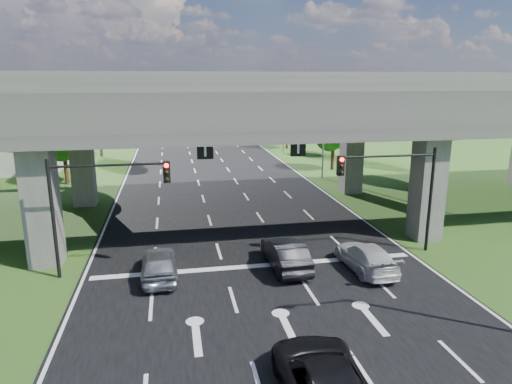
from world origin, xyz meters
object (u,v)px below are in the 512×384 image
object	(u,v)px
streetlight_beyond	(281,109)
car_white	(366,257)
signal_left	(98,194)
streetlight_far	(320,119)
signal_right	(397,181)
car_silver	(159,263)
car_dark	(285,254)
car_trailing	(325,381)

from	to	relation	value
streetlight_beyond	car_white	xyz separation A→B (m)	(-4.70, -37.97, -5.13)
signal_left	streetlight_far	distance (m)	26.95
signal_right	streetlight_beyond	size ratio (longest dim) A/B	0.60
streetlight_beyond	car_silver	xyz separation A→B (m)	(-15.18, -37.00, -5.07)
signal_left	streetlight_far	world-z (taller)	streetlight_far
car_dark	streetlight_far	bearing A→B (deg)	-114.46
car_white	signal_right	bearing A→B (deg)	-144.14
car_silver	car_white	world-z (taller)	car_silver
signal_right	streetlight_far	distance (m)	20.25
car_dark	signal_right	bearing A→B (deg)	-173.57
signal_left	car_white	bearing A→B (deg)	-8.21
signal_left	streetlight_beyond	xyz separation A→B (m)	(17.92, 36.06, 1.66)
car_silver	car_white	distance (m)	10.53
streetlight_far	car_silver	xyz separation A→B (m)	(-15.18, -21.00, -5.07)
car_trailing	streetlight_far	bearing A→B (deg)	-106.09
signal_right	car_trailing	world-z (taller)	signal_right
signal_left	car_silver	distance (m)	4.47
streetlight_far	car_trailing	distance (m)	33.19
signal_right	car_white	xyz separation A→B (m)	(-2.42, -1.91, -3.47)
signal_right	car_dark	distance (m)	7.36
streetlight_far	streetlight_beyond	world-z (taller)	same
car_dark	car_white	distance (m)	4.15
car_dark	streetlight_beyond	bearing A→B (deg)	-105.16
signal_right	car_silver	bearing A→B (deg)	-175.82
signal_right	car_trailing	distance (m)	14.04
car_dark	signal_left	bearing A→B (deg)	-7.74
signal_right	streetlight_beyond	world-z (taller)	streetlight_beyond
car_silver	car_trailing	size ratio (longest dim) A/B	0.80
car_silver	car_trailing	bearing A→B (deg)	114.57
streetlight_beyond	car_white	bearing A→B (deg)	-97.05
signal_left	car_dark	xyz separation A→B (m)	(9.19, -0.94, -3.39)
car_silver	car_dark	size ratio (longest dim) A/B	0.95
streetlight_far	car_silver	size ratio (longest dim) A/B	2.27
car_silver	signal_left	bearing A→B (deg)	-20.84
car_white	car_trailing	distance (m)	10.71
streetlight_beyond	car_trailing	distance (m)	48.54
car_white	car_trailing	world-z (taller)	car_trailing
car_white	streetlight_far	bearing A→B (deg)	-104.42
car_silver	signal_right	bearing A→B (deg)	-177.69
car_dark	car_silver	bearing A→B (deg)	-1.88
streetlight_far	car_dark	size ratio (longest dim) A/B	2.15
streetlight_beyond	car_silver	distance (m)	40.31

